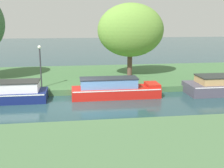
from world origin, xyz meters
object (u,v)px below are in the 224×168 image
Objects in this scene: slate_barge at (219,86)px; lamp_post at (40,61)px; red_cruiser at (115,89)px; willow_tree_centre at (131,30)px.

lamp_post is at bearing 171.72° from slate_barge.
slate_barge is 0.77× the size of red_cruiser.
slate_barge is 1.53× the size of lamp_post.
lamp_post is (-12.18, 1.77, 1.69)m from slate_barge.
red_cruiser is 6.51m from willow_tree_centre.
lamp_post reaches higher than slate_barge.
lamp_post is at bearing 160.08° from red_cruiser.
lamp_post is at bearing -154.93° from willow_tree_centre.
willow_tree_centre is at bearing 67.78° from red_cruiser.
red_cruiser is 0.97× the size of willow_tree_centre.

